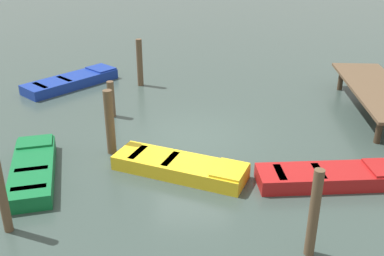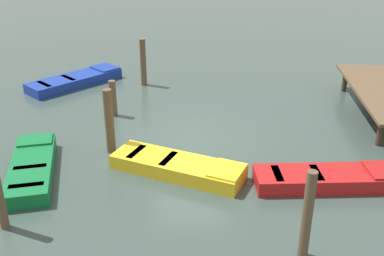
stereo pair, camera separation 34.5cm
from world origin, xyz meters
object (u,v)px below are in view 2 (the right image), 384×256
Objects in this scene: rowboat_yellow at (178,166)px; rowboat_red at (328,178)px; dock_segment at (381,92)px; rowboat_green at (32,167)px; mooring_piling_far_right at (113,98)px; mooring_piling_mid_left at (307,216)px; mooring_piling_near_right at (109,121)px; rowboat_blue at (76,80)px; mooring_piling_far_left at (143,62)px.

rowboat_yellow and rowboat_red have the same top height.
dock_segment reaches higher than rowboat_green.
mooring_piling_mid_left is at bearing 34.63° from mooring_piling_far_right.
dock_segment is 9.46m from mooring_piling_near_right.
mooring_piling_near_right is at bearing 171.78° from rowboat_yellow.
mooring_piling_far_right reaches higher than rowboat_red.
rowboat_yellow is (4.17, -6.95, -0.63)m from dock_segment.
dock_segment is at bearing -81.70° from rowboat_green.
mooring_piling_far_right is (-4.06, -2.43, 0.43)m from rowboat_yellow.
mooring_piling_near_right reaches higher than dock_segment.
mooring_piling_far_left is (-0.04, 2.87, 0.76)m from rowboat_blue.
rowboat_yellow is 1.93× the size of mooring_piling_near_right.
rowboat_green is at bearing 173.76° from rowboat_red.
mooring_piling_far_left is at bearing 126.82° from rowboat_yellow.
mooring_piling_far_left is 3.41m from mooring_piling_far_right.
rowboat_green is 7.42m from mooring_piling_mid_left.
rowboat_red is 1.92× the size of mooring_piling_far_left.
rowboat_red is 7.88m from rowboat_green.
mooring_piling_far_right is (-7.39, -5.10, -0.35)m from mooring_piling_mid_left.
mooring_piling_far_left reaches higher than rowboat_blue.
rowboat_yellow is 1.01× the size of rowboat_red.
mooring_piling_mid_left is at bearing -101.98° from rowboat_blue.
mooring_piling_mid_left is (3.33, 2.67, 0.78)m from rowboat_yellow.
mooring_piling_far_left reaches higher than rowboat_yellow.
dock_segment is 9.24m from mooring_piling_far_left.
dock_segment is at bearing 54.71° from rowboat_yellow.
dock_segment is 3.19× the size of mooring_piling_far_left.
mooring_piling_far_left is at bearing -29.78° from rowboat_green.
rowboat_red is at bearing -28.11° from dock_segment.
mooring_piling_far_right is (0.11, -9.38, -0.21)m from dock_segment.
mooring_piling_far_right reaches higher than rowboat_green.
mooring_piling_near_right is at bearing -113.48° from rowboat_blue.
mooring_piling_mid_left is (10.71, 4.38, 0.02)m from mooring_piling_far_left.
mooring_piling_far_right is at bearing -84.79° from dock_segment.
dock_segment is 8.64m from mooring_piling_mid_left.
mooring_piling_mid_left is at bearing -129.04° from rowboat_green.
dock_segment is 5.69m from rowboat_red.
mooring_piling_mid_left reaches higher than dock_segment.
mooring_piling_far_right reaches higher than dock_segment.
mooring_piling_near_right reaches higher than mooring_piling_far_left.
rowboat_blue is 0.99× the size of rowboat_red.
rowboat_red and rowboat_green have the same top height.
rowboat_blue is 6.62m from mooring_piling_near_right.
rowboat_red is 1.91× the size of mooring_piling_near_right.
rowboat_blue is at bearing -89.24° from mooring_piling_far_left.
rowboat_blue is 1.91× the size of mooring_piling_far_left.
mooring_piling_mid_left is at bearing -27.57° from rowboat_yellow.
rowboat_blue is at bearing -146.69° from mooring_piling_far_right.
mooring_piling_near_right is at bearing -67.54° from rowboat_green.
dock_segment is 3.18× the size of mooring_piling_near_right.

